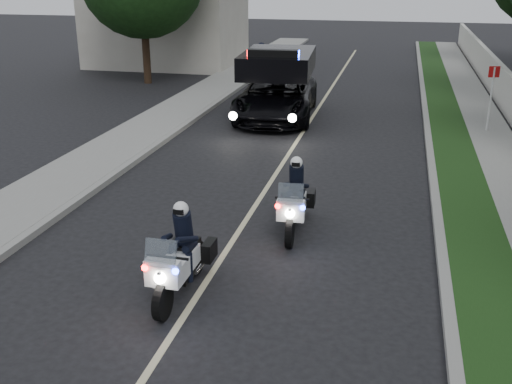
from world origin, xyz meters
TOP-DOWN VIEW (x-y plane):
  - ground at (0.00, 0.00)m, footprint 120.00×120.00m
  - curb_right at (4.10, 10.00)m, footprint 0.20×60.00m
  - grass_verge at (4.80, 10.00)m, footprint 1.20×60.00m
  - sidewalk_right at (6.10, 10.00)m, footprint 1.40×60.00m
  - curb_left at (-4.10, 10.00)m, footprint 0.20×60.00m
  - sidewalk_left at (-5.20, 10.00)m, footprint 2.00×60.00m
  - building_far at (-10.00, 26.00)m, footprint 8.00×6.00m
  - lane_marking at (0.00, 10.00)m, footprint 0.12×50.00m
  - police_moto_left at (-0.28, 1.29)m, footprint 0.69×1.93m
  - police_moto_right at (1.13, 4.32)m, footprint 0.77×1.92m
  - police_suv at (-1.29, 14.36)m, footprint 3.11×5.96m
  - bicycle at (-3.20, 20.19)m, footprint 0.71×1.66m
  - cyclist at (-3.20, 20.19)m, footprint 0.71×0.51m
  - sign_post at (6.00, 13.59)m, footprint 0.44×0.44m
  - tree_left_near at (-8.79, 20.04)m, footprint 5.92×5.92m
  - tree_left_far at (-9.25, 28.72)m, footprint 8.25×8.25m

SIDE VIEW (x-z plane):
  - ground at x=0.00m, z-range 0.00..0.00m
  - police_moto_left at x=-0.28m, z-range -0.82..0.82m
  - police_moto_right at x=1.13m, z-range -0.80..0.80m
  - police_suv at x=-1.29m, z-range -1.40..1.40m
  - bicycle at x=-3.20m, z-range -0.42..0.42m
  - cyclist at x=-3.20m, z-range -0.93..0.93m
  - sign_post at x=6.00m, z-range -1.17..1.17m
  - tree_left_near at x=-8.79m, z-range -4.84..4.84m
  - tree_left_far at x=-9.25m, z-range -5.73..5.73m
  - lane_marking at x=0.00m, z-range 0.00..0.01m
  - curb_right at x=4.10m, z-range 0.00..0.15m
  - curb_left at x=-4.10m, z-range 0.00..0.15m
  - grass_verge at x=4.80m, z-range 0.00..0.16m
  - sidewalk_right at x=6.10m, z-range 0.00..0.16m
  - sidewalk_left at x=-5.20m, z-range 0.00..0.16m
  - building_far at x=-10.00m, z-range 0.00..7.00m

